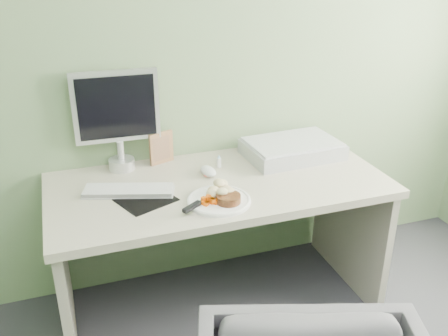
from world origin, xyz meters
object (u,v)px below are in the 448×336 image
object	(u,v)px
scanner	(292,149)
monitor	(117,115)
desk	(219,215)
plate	(219,201)

from	to	relation	value
scanner	monitor	size ratio (longest dim) A/B	0.99
desk	plate	xyz separation A→B (m)	(-0.07, -0.20, 0.19)
scanner	monitor	distance (m)	0.92
plate	scanner	world-z (taller)	scanner
plate	desk	bearing A→B (deg)	71.48
desk	plate	size ratio (longest dim) A/B	5.72
desk	monitor	size ratio (longest dim) A/B	3.24
scanner	plate	bearing A→B (deg)	-148.55
plate	scanner	distance (m)	0.64
monitor	scanner	bearing A→B (deg)	-7.64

